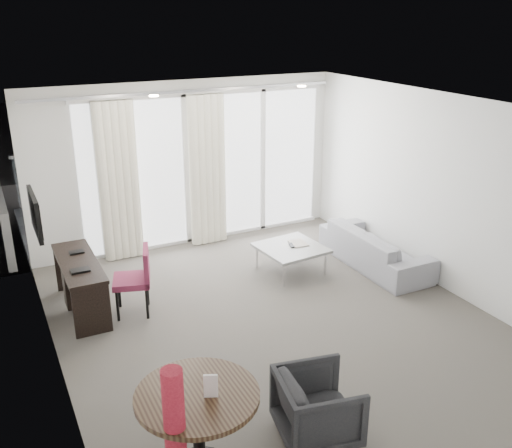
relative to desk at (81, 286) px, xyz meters
name	(u,v)px	position (x,y,z in m)	size (l,w,h in m)	color
floor	(278,324)	(2.04, -1.43, -0.33)	(5.00, 6.00, 0.00)	#4E4942
ceiling	(281,109)	(2.04, -1.43, 2.27)	(5.00, 6.00, 0.00)	white
wall_left	(49,266)	(-0.46, -1.43, 0.97)	(0.00, 6.00, 2.60)	silver
wall_right	(446,194)	(4.54, -1.43, 0.97)	(0.00, 6.00, 2.60)	silver
wall_front	(487,361)	(2.04, -4.43, 0.97)	(5.00, 0.00, 2.60)	silver
window_panel	(207,168)	(2.34, 1.56, 0.87)	(4.00, 0.02, 2.38)	white
window_frame	(207,168)	(2.34, 1.54, 0.87)	(4.10, 0.06, 2.44)	white
curtain_left	(119,182)	(0.89, 1.39, 0.87)	(0.60, 0.20, 2.38)	white
curtain_right	(207,171)	(2.29, 1.39, 0.87)	(0.60, 0.20, 2.38)	white
curtain_track	(189,91)	(2.04, 1.39, 2.12)	(4.80, 0.04, 0.04)	#B2B2B7
downlight_a	(154,96)	(1.14, 0.17, 2.26)	(0.12, 0.12, 0.02)	#FFE0B2
downlight_b	(302,86)	(3.24, 0.17, 2.26)	(0.12, 0.12, 0.02)	#FFE0B2
desk	(81,286)	(0.00, 0.00, 0.00)	(0.45, 1.43, 0.67)	black
tv	(35,214)	(-0.42, 0.02, 1.02)	(0.05, 0.80, 0.50)	black
desk_chair	(132,281)	(0.55, -0.36, 0.10)	(0.47, 0.44, 0.87)	maroon
round_table	(199,434)	(0.34, -3.22, 0.06)	(0.98, 0.98, 0.79)	#3B2818
menu_card	(211,404)	(0.42, -3.31, 0.39)	(0.11, 0.02, 0.20)	white
red_lamp	(176,445)	(0.06, -3.51, 0.30)	(0.25, 0.25, 1.27)	#A41C2D
tub_armchair	(318,407)	(1.43, -3.28, -0.02)	(0.67, 0.69, 0.63)	black
coffee_table	(291,259)	(2.92, -0.19, -0.14)	(0.86, 0.86, 0.39)	gray
remote	(291,248)	(2.94, -0.17, 0.03)	(0.05, 0.17, 0.02)	black
magazine	(298,245)	(3.07, -0.14, 0.03)	(0.23, 0.29, 0.02)	gray
sofa	(375,248)	(4.15, -0.55, -0.06)	(1.91, 0.75, 0.56)	gray
terrace_slab	(179,214)	(2.34, 3.07, -0.39)	(5.60, 3.00, 0.12)	#4D4D50
rattan_chair_a	(233,192)	(3.25, 2.59, 0.05)	(0.52, 0.52, 0.76)	brown
rattan_chair_b	(243,186)	(3.52, 2.71, 0.09)	(0.59, 0.59, 0.86)	brown
rattan_table	(244,186)	(3.77, 3.20, -0.07)	(0.52, 0.52, 0.52)	brown
balustrade	(155,167)	(2.34, 4.52, 0.17)	(5.50, 0.06, 1.05)	#B2B2B7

